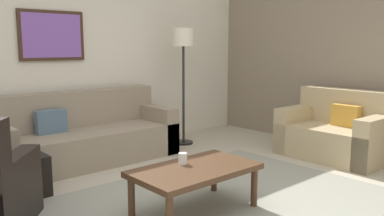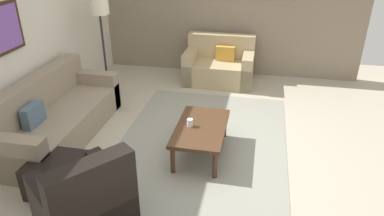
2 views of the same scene
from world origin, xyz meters
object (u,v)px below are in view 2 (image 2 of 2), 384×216
at_px(couch_main, 53,118).
at_px(armchair_leather, 86,207).
at_px(couch_loveseat, 220,66).
at_px(coffee_table, 201,130).
at_px(cup, 190,123).
at_px(lamp_standing, 100,17).
at_px(ottoman, 56,175).

xyz_separation_m(couch_main, armchair_leather, (-1.59, -1.29, 0.01)).
height_order(couch_loveseat, coffee_table, couch_loveseat).
height_order(armchair_leather, cup, armchair_leather).
distance_m(coffee_table, lamp_standing, 2.73).
distance_m(armchair_leather, cup, 1.72).
height_order(ottoman, cup, cup).
xyz_separation_m(couch_loveseat, lamp_standing, (-1.07, 1.89, 1.11)).
distance_m(couch_main, couch_loveseat, 3.32).
bearing_deg(armchair_leather, couch_main, 39.24).
xyz_separation_m(armchair_leather, coffee_table, (1.59, -0.84, 0.05)).
bearing_deg(cup, couch_loveseat, -0.91).
bearing_deg(cup, armchair_leather, 156.15).
bearing_deg(couch_main, ottoman, -148.53).
bearing_deg(ottoman, coffee_table, -54.20).
bearing_deg(cup, ottoman, 128.08).
xyz_separation_m(coffee_table, lamp_standing, (1.55, 1.99, 1.05)).
bearing_deg(lamp_standing, coffee_table, -127.98).
bearing_deg(couch_main, couch_loveseat, -37.73).
height_order(couch_main, armchair_leather, armchair_leather).
relative_size(couch_loveseat, cup, 12.91).
bearing_deg(coffee_table, ottoman, 125.80).
xyz_separation_m(ottoman, lamp_standing, (2.62, 0.51, 1.21)).
bearing_deg(couch_loveseat, lamp_standing, 119.45).
height_order(couch_loveseat, cup, couch_loveseat).
relative_size(couch_main, cup, 22.51).
distance_m(couch_loveseat, cup, 2.65).
height_order(coffee_table, lamp_standing, lamp_standing).
bearing_deg(ottoman, cup, -51.92).
bearing_deg(couch_loveseat, cup, 179.09).
xyz_separation_m(couch_main, couch_loveseat, (2.62, -2.03, 0.00)).
bearing_deg(couch_main, coffee_table, -89.95).
bearing_deg(coffee_table, cup, 97.78).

